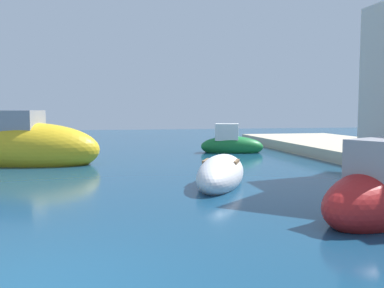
{
  "coord_description": "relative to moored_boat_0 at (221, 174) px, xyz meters",
  "views": [
    {
      "loc": [
        1.01,
        -5.03,
        2.18
      ],
      "look_at": [
        4.24,
        10.65,
        0.86
      ],
      "focal_mm": 39.65,
      "sensor_mm": 36.0,
      "label": 1
    }
  ],
  "objects": [
    {
      "name": "moored_boat_5",
      "position": [
        -6.29,
        5.93,
        0.36
      ],
      "size": [
        6.1,
        3.69,
        2.6
      ],
      "rotation": [
        0.0,
        0.0,
        6.03
      ],
      "color": "gold",
      "rests_on": "ground"
    },
    {
      "name": "moored_boat_0",
      "position": [
        0.0,
        0.0,
        0.0
      ],
      "size": [
        2.71,
        4.02,
        1.1
      ],
      "rotation": [
        0.0,
        0.0,
        1.14
      ],
      "color": "white",
      "rests_on": "ground"
    },
    {
      "name": "quay_promenade",
      "position": [
        0.03,
        -7.05,
        -0.06
      ],
      "size": [
        44.0,
        32.0,
        0.5
      ],
      "color": "beige",
      "rests_on": "ground"
    },
    {
      "name": "moored_boat_9",
      "position": [
        2.92,
        8.64,
        0.11
      ],
      "size": [
        3.33,
        2.09,
        1.68
      ],
      "rotation": [
        0.0,
        0.0,
        5.97
      ],
      "color": "#197233",
      "rests_on": "ground"
    }
  ]
}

